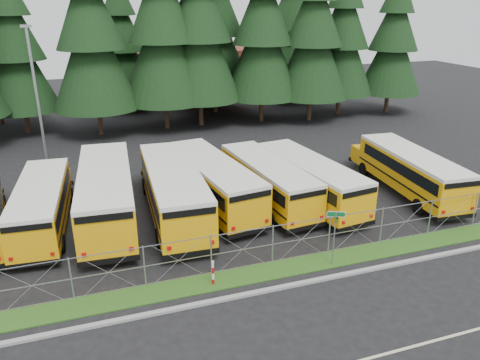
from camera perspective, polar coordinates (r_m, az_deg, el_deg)
The scene contains 27 objects.
ground at distance 23.91m, azimuth 5.25°, elevation -8.42°, with size 120.00×120.00×0.00m, color black.
curb at distance 21.51m, azimuth 8.66°, elevation -12.11°, with size 50.00×0.25×0.12m, color gray.
grass_verge at distance 22.58m, azimuth 7.02°, elevation -10.36°, with size 50.00×1.40×0.06m, color #214212.
road_lane_line at distance 18.27m, azimuth 16.06°, elevation -20.01°, with size 50.00×0.12×0.01m, color beige.
chainlink_fence at distance 22.63m, azimuth 6.36°, elevation -7.40°, with size 44.00×0.10×2.00m, color #979BA0, non-canonical shape.
brick_building at distance 61.30m, azimuth -4.89°, elevation 12.99°, with size 22.00×10.00×6.00m, color brown.
bus_1 at distance 27.42m, azimuth -22.89°, elevation -2.92°, with size 2.43×10.28×2.69m, color #EC9B07, non-canonical shape.
bus_2 at distance 27.10m, azimuth -15.94°, elevation -1.73°, with size 2.87×12.15×3.19m, color #EC9B07, non-canonical shape.
bus_3 at distance 26.79m, azimuth -8.19°, elevation -1.45°, with size 2.80×11.87×3.11m, color #EC9B07, non-canonical shape.
bus_4 at distance 28.11m, azimuth -3.66°, elevation -0.32°, with size 2.66×11.28×2.96m, color #EC9B07, non-canonical shape.
bus_5 at distance 28.48m, azimuth 3.07°, elevation -0.23°, with size 2.48×10.49×2.75m, color #EC9B07, non-canonical shape.
bus_6 at distance 28.86m, azimuth 8.04°, elevation -0.06°, with size 2.53×10.70×2.81m, color #EC9B07, non-canonical shape.
bus_east at distance 31.80m, azimuth 19.75°, elevation 0.90°, with size 2.54×10.75×2.82m, color #EC9B07, non-canonical shape.
street_sign at distance 21.96m, azimuth 11.50°, elevation -5.62°, with size 0.78×0.52×2.81m.
striped_bollard at distance 20.87m, azimuth -3.31°, elevation -11.27°, with size 0.11×0.11×1.20m, color #B20C0C.
light_standard at distance 36.60m, azimuth -23.56°, elevation 9.64°, with size 0.70×0.35×10.14m.
conifer_2 at distance 47.11m, azimuth -25.74°, elevation 13.92°, with size 6.69×6.69×14.79m, color black, non-canonical shape.
conifer_3 at distance 43.91m, azimuth -17.71°, elevation 16.04°, with size 7.69×7.69×17.00m, color black, non-canonical shape.
conifer_4 at distance 44.80m, azimuth -9.49°, elevation 17.30°, with size 8.03×8.03×17.76m, color black, non-canonical shape.
conifer_5 at distance 45.63m, azimuth -5.08°, elevation 17.52°, with size 8.00×8.00×17.69m, color black, non-canonical shape.
conifer_6 at distance 47.19m, azimuth 2.77°, elevation 17.16°, with size 7.60×7.60×16.82m, color black, non-canonical shape.
conifer_7 at distance 48.10m, azimuth 8.91°, elevation 16.77°, with size 7.41×7.41×16.40m, color black, non-canonical shape.
conifer_8 at distance 51.52m, azimuth 12.42°, elevation 16.27°, with size 6.96×6.96×15.39m, color black, non-canonical shape.
conifer_9 at distance 53.70m, azimuth 18.18°, elevation 15.57°, with size 6.66×6.66×14.74m, color black, non-canonical shape.
conifer_11 at distance 53.36m, azimuth -14.24°, elevation 15.74°, with size 6.50×6.50×14.38m, color black, non-canonical shape.
conifer_12 at distance 51.16m, azimuth -3.21°, elevation 18.12°, with size 8.12×8.12×17.96m, color black, non-canonical shape.
conifer_13 at distance 57.51m, azimuth 6.82°, elevation 18.55°, with size 8.29×8.29×18.33m, color black, non-canonical shape.
Camera 1 is at (-8.73, -18.85, 11.84)m, focal length 35.00 mm.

